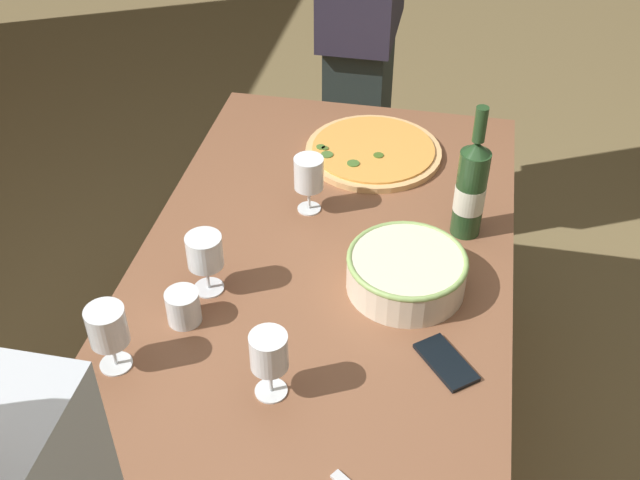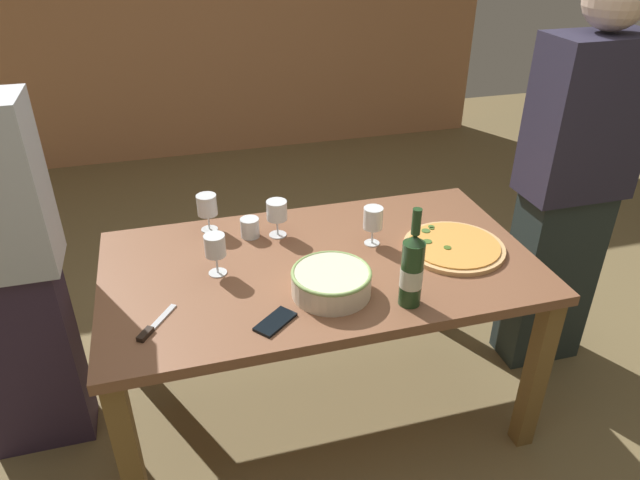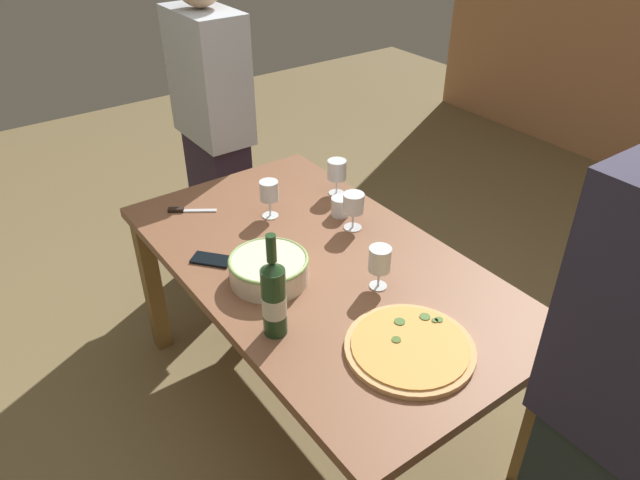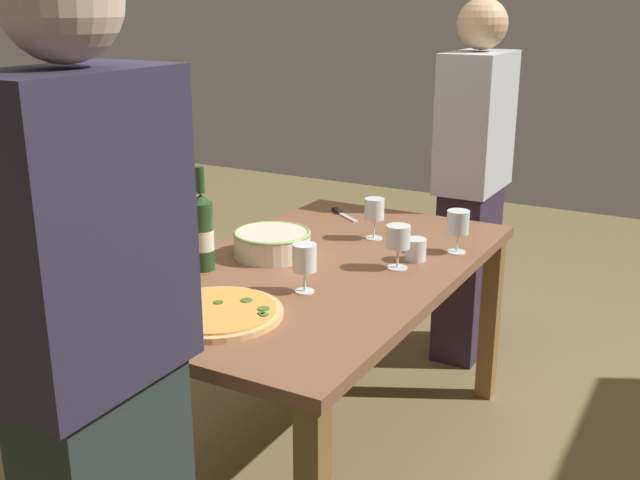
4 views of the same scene
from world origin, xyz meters
name	(u,v)px [view 2 (image 2 of 4)]	position (x,y,z in m)	size (l,w,h in m)	color
ground_plane	(320,406)	(0.00, 0.00, 0.00)	(8.00, 8.00, 0.00)	olive
dining_table	(320,282)	(0.00, 0.00, 0.66)	(1.60, 0.90, 0.75)	brown
pizza	(454,247)	(0.52, -0.05, 0.76)	(0.39, 0.39, 0.03)	#E3AE6F
serving_bowl	(331,281)	(-0.02, -0.20, 0.80)	(0.28, 0.28, 0.09)	beige
wine_bottle	(412,269)	(0.22, -0.33, 0.88)	(0.08, 0.08, 0.35)	#224120
wine_glass_near_pizza	(207,206)	(-0.37, 0.36, 0.86)	(0.08, 0.08, 0.16)	white
wine_glass_by_bottle	(373,220)	(0.23, 0.08, 0.85)	(0.08, 0.08, 0.16)	white
wine_glass_far_left	(277,212)	(-0.11, 0.24, 0.85)	(0.08, 0.08, 0.15)	white
wine_glass_far_right	(215,248)	(-0.38, 0.02, 0.86)	(0.08, 0.08, 0.16)	white
cup_amber	(250,228)	(-0.22, 0.26, 0.79)	(0.08, 0.08, 0.08)	white
cell_phone	(275,322)	(-0.24, -0.31, 0.76)	(0.07, 0.14, 0.01)	black
pizza_knife	(152,327)	(-0.61, -0.24, 0.76)	(0.13, 0.18, 0.02)	silver
person_guest_left	(571,186)	(1.11, 0.08, 0.89)	(0.43, 0.24, 1.74)	#25302E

